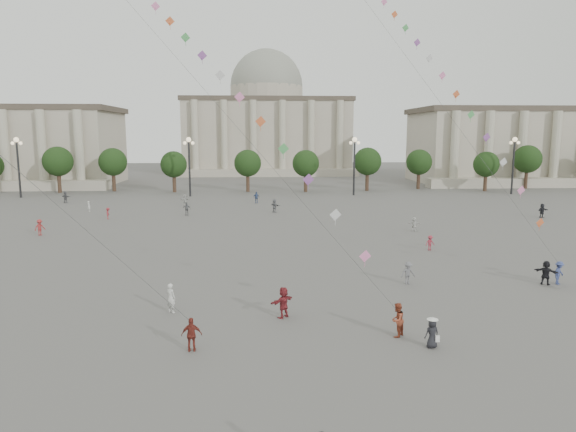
{
  "coord_description": "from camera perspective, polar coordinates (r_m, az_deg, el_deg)",
  "views": [
    {
      "loc": [
        -2.53,
        -23.5,
        11.23
      ],
      "look_at": [
        -0.5,
        12.0,
        5.53
      ],
      "focal_mm": 32.0,
      "sensor_mm": 36.0,
      "label": 1
    }
  ],
  "objects": [
    {
      "name": "ground",
      "position": [
        26.17,
        2.71,
        -16.32
      ],
      "size": [
        360.0,
        360.0,
        0.0
      ],
      "primitive_type": "plane",
      "color": "#514E4D",
      "rests_on": "ground"
    },
    {
      "name": "hall_central",
      "position": [
        152.77,
        -2.36,
        10.23
      ],
      "size": [
        48.3,
        34.3,
        35.5
      ],
      "color": "#ADA591",
      "rests_on": "ground"
    },
    {
      "name": "tree_row",
      "position": [
        101.69,
        -1.85,
        5.82
      ],
      "size": [
        137.12,
        5.12,
        8.0
      ],
      "color": "#39271C",
      "rests_on": "ground"
    },
    {
      "name": "lamp_post_far_west",
      "position": [
        102.76,
        -27.84,
        5.91
      ],
      "size": [
        2.0,
        0.9,
        10.65
      ],
      "color": "#262628",
      "rests_on": "ground"
    },
    {
      "name": "lamp_post_mid_west",
      "position": [
        94.4,
        -10.94,
        6.6
      ],
      "size": [
        2.0,
        0.9,
        10.65
      ],
      "color": "#262628",
      "rests_on": "ground"
    },
    {
      "name": "lamp_post_mid_east",
      "position": [
        95.2,
        7.39,
        6.71
      ],
      "size": [
        2.0,
        0.9,
        10.65
      ],
      "color": "#262628",
      "rests_on": "ground"
    },
    {
      "name": "lamp_post_far_east",
      "position": [
        104.96,
        23.8,
        6.23
      ],
      "size": [
        2.0,
        0.9,
        10.65
      ],
      "color": "#262628",
      "rests_on": "ground"
    },
    {
      "name": "person_crowd_0",
      "position": [
        84.23,
        -3.54,
        2.07
      ],
      "size": [
        1.12,
        0.52,
        1.86
      ],
      "primitive_type": "imported",
      "rotation": [
        0.0,
        0.0,
        0.06
      ],
      "color": "#384D7E",
      "rests_on": "ground"
    },
    {
      "name": "person_crowd_2",
      "position": [
        63.55,
        -25.86,
        -1.15
      ],
      "size": [
        1.29,
        1.33,
        1.83
      ],
      "primitive_type": "imported",
      "rotation": [
        0.0,
        0.0,
        0.84
      ],
      "color": "#A02B2C",
      "rests_on": "ground"
    },
    {
      "name": "person_crowd_3",
      "position": [
        43.32,
        26.73,
        -5.65
      ],
      "size": [
        1.69,
        1.48,
        1.85
      ],
      "primitive_type": "imported",
      "rotation": [
        0.0,
        0.0,
        2.48
      ],
      "color": "black",
      "rests_on": "ground"
    },
    {
      "name": "person_crowd_4",
      "position": [
        82.65,
        -11.4,
        1.76
      ],
      "size": [
        1.71,
        1.35,
        1.81
      ],
      "primitive_type": "imported",
      "rotation": [
        0.0,
        0.0,
        3.7
      ],
      "color": "#BBBBB7",
      "rests_on": "ground"
    },
    {
      "name": "person_crowd_6",
      "position": [
        39.91,
        13.19,
        -6.18
      ],
      "size": [
        1.22,
        0.84,
        1.73
      ],
      "primitive_type": "imported",
      "rotation": [
        0.0,
        0.0,
        0.19
      ],
      "color": "slate",
      "rests_on": "ground"
    },
    {
      "name": "person_crowd_7",
      "position": [
        61.6,
        13.83,
        -0.88
      ],
      "size": [
        1.56,
        1.19,
        1.64
      ],
      "primitive_type": "imported",
      "rotation": [
        0.0,
        0.0,
        2.61
      ],
      "color": "silver",
      "rests_on": "ground"
    },
    {
      "name": "person_crowd_8",
      "position": [
        51.86,
        15.51,
        -2.9
      ],
      "size": [
        1.04,
        0.73,
        1.48
      ],
      "primitive_type": "imported",
      "rotation": [
        0.0,
        0.0,
        0.2
      ],
      "color": "maroon",
      "rests_on": "ground"
    },
    {
      "name": "person_crowd_9",
      "position": [
        77.4,
        26.4,
        0.54
      ],
      "size": [
        1.87,
        1.23,
        1.93
      ],
      "primitive_type": "imported",
      "rotation": [
        0.0,
        0.0,
        0.4
      ],
      "color": "black",
      "rests_on": "ground"
    },
    {
      "name": "person_crowd_10",
      "position": [
        80.42,
        -21.24,
        1.01
      ],
      "size": [
        0.65,
        0.66,
        1.53
      ],
      "primitive_type": "imported",
      "rotation": [
        0.0,
        0.0,
        2.33
      ],
      "color": "silver",
      "rests_on": "ground"
    },
    {
      "name": "person_crowd_12",
      "position": [
        74.07,
        -1.51,
        1.15
      ],
      "size": [
        1.55,
        1.77,
        1.94
      ],
      "primitive_type": "imported",
      "rotation": [
        0.0,
        0.0,
        2.23
      ],
      "color": "slate",
      "rests_on": "ground"
    },
    {
      "name": "person_crowd_13",
      "position": [
        33.72,
        -12.88,
        -8.87
      ],
      "size": [
        0.83,
        0.78,
        1.91
      ],
      "primitive_type": "imported",
      "rotation": [
        0.0,
        0.0,
        2.5
      ],
      "color": "silver",
      "rests_on": "ground"
    },
    {
      "name": "person_crowd_16",
      "position": [
        72.71,
        -11.2,
        0.78
      ],
      "size": [
        1.14,
        0.66,
        1.83
      ],
      "primitive_type": "imported",
      "rotation": [
        0.0,
        0.0,
        0.21
      ],
      "color": "slate",
      "rests_on": "ground"
    },
    {
      "name": "person_crowd_17",
      "position": [
        72.25,
        -19.36,
        0.27
      ],
      "size": [
        0.7,
        1.07,
        1.55
      ],
      "primitive_type": "imported",
      "rotation": [
        0.0,
        0.0,
        1.7
      ],
      "color": "#9D2A33",
      "rests_on": "ground"
    },
    {
      "name": "person_crowd_18",
      "position": [
        92.01,
        -23.49,
        1.94
      ],
      "size": [
        1.81,
        1.31,
        1.89
      ],
      "primitive_type": "imported",
      "rotation": [
        0.0,
        0.0,
        2.66
      ],
      "color": "#5A5B5F",
      "rests_on": "ground"
    },
    {
      "name": "tourist_0",
      "position": [
        27.83,
        -10.65,
        -12.83
      ],
      "size": [
        1.08,
        0.49,
        1.82
      ],
      "primitive_type": "imported",
      "rotation": [
        0.0,
        0.0,
        3.18
      ],
      "color": "maroon",
      "rests_on": "ground"
    },
    {
      "name": "tourist_2",
      "position": [
        32.03,
        -0.51,
        -9.57
      ],
      "size": [
        1.72,
        1.65,
        1.95
      ],
      "primitive_type": "imported",
      "rotation": [
        0.0,
        0.0,
        3.89
      ],
      "color": "maroon",
      "rests_on": "ground"
    },
    {
      "name": "kite_flyer_0",
      "position": [
        29.81,
        12.04,
        -11.23
      ],
      "size": [
        1.17,
        1.2,
        1.94
      ],
      "primitive_type": "imported",
      "rotation": [
        0.0,
        0.0,
        4.0
      ],
      "color": "#994129",
      "rests_on": "ground"
    },
    {
      "name": "kite_flyer_1",
      "position": [
        43.87,
        27.9,
        -5.6
      ],
      "size": [
        1.32,
        1.21,
        1.78
      ],
      "primitive_type": "imported",
      "rotation": [
        0.0,
        0.0,
        0.63
      ],
      "color": "#38457F",
      "rests_on": "ground"
    },
    {
      "name": "hat_person",
      "position": [
        28.85,
        15.72,
        -12.35
      ],
      "size": [
        0.86,
        0.65,
        1.69
      ],
      "color": "black",
      "rests_on": "ground"
    }
  ]
}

